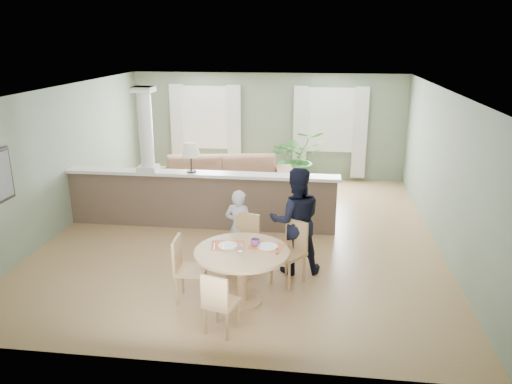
# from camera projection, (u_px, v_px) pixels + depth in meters

# --- Properties ---
(ground) EXTENTS (8.00, 8.00, 0.00)m
(ground) POSITION_uv_depth(u_px,v_px,m) (245.00, 233.00, 9.49)
(ground) COLOR tan
(ground) RESTS_ON ground
(room_shell) EXTENTS (7.02, 8.02, 2.71)m
(room_shell) POSITION_uv_depth(u_px,v_px,m) (248.00, 133.00, 9.55)
(room_shell) COLOR gray
(room_shell) RESTS_ON ground
(pony_wall) EXTENTS (5.32, 0.38, 2.70)m
(pony_wall) POSITION_uv_depth(u_px,v_px,m) (196.00, 192.00, 9.59)
(pony_wall) COLOR brown
(pony_wall) RESTS_ON ground
(sofa) EXTENTS (3.45, 1.86, 0.96)m
(sofa) POSITION_uv_depth(u_px,v_px,m) (222.00, 180.00, 11.24)
(sofa) COLOR #967152
(sofa) RESTS_ON ground
(houseplant) EXTENTS (1.57, 1.45, 1.45)m
(houseplant) POSITION_uv_depth(u_px,v_px,m) (297.00, 158.00, 12.21)
(houseplant) COLOR #336A2A
(houseplant) RESTS_ON ground
(dining_table) EXTENTS (1.31, 1.31, 0.89)m
(dining_table) POSITION_uv_depth(u_px,v_px,m) (242.00, 261.00, 6.85)
(dining_table) COLOR tan
(dining_table) RESTS_ON ground
(chair_far_boy) EXTENTS (0.53, 0.53, 0.94)m
(chair_far_boy) POSITION_uv_depth(u_px,v_px,m) (244.00, 241.00, 7.79)
(chair_far_boy) COLOR tan
(chair_far_boy) RESTS_ON ground
(chair_far_man) EXTENTS (0.60, 0.60, 0.95)m
(chair_far_man) POSITION_uv_depth(u_px,v_px,m) (291.00, 249.00, 7.50)
(chair_far_man) COLOR tan
(chair_far_man) RESTS_ON ground
(chair_near) EXTENTS (0.47, 0.47, 0.84)m
(chair_near) POSITION_uv_depth(u_px,v_px,m) (219.00, 301.00, 6.14)
(chair_near) COLOR tan
(chair_near) RESTS_ON ground
(chair_side) EXTENTS (0.43, 0.43, 0.93)m
(chair_side) POSITION_uv_depth(u_px,v_px,m) (186.00, 266.00, 6.96)
(chair_side) COLOR tan
(chair_side) RESTS_ON ground
(child_person) EXTENTS (0.53, 0.41, 1.28)m
(child_person) POSITION_uv_depth(u_px,v_px,m) (239.00, 228.00, 7.99)
(child_person) COLOR #AAABB0
(child_person) RESTS_ON ground
(man_person) EXTENTS (0.93, 0.78, 1.70)m
(man_person) POSITION_uv_depth(u_px,v_px,m) (296.00, 221.00, 7.72)
(man_person) COLOR black
(man_person) RESTS_ON ground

